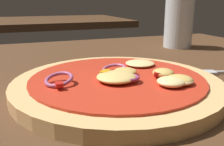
# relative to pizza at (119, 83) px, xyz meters

# --- Properties ---
(dining_table) EXTENTS (1.12, 1.00, 0.04)m
(dining_table) POSITION_rel_pizza_xyz_m (-0.04, -0.03, -0.03)
(dining_table) COLOR #4C301C
(dining_table) RESTS_ON ground
(pizza) EXTENTS (0.28, 0.28, 0.03)m
(pizza) POSITION_rel_pizza_xyz_m (0.00, 0.00, 0.00)
(pizza) COLOR tan
(pizza) RESTS_ON dining_table
(beer_glass) EXTENTS (0.07, 0.07, 0.12)m
(beer_glass) POSITION_rel_pizza_xyz_m (0.27, 0.26, 0.04)
(beer_glass) COLOR silver
(beer_glass) RESTS_ON dining_table
(background_table) EXTENTS (0.82, 0.67, 0.04)m
(background_table) POSITION_rel_pizza_xyz_m (0.16, 1.42, -0.03)
(background_table) COLOR #4C301C
(background_table) RESTS_ON ground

